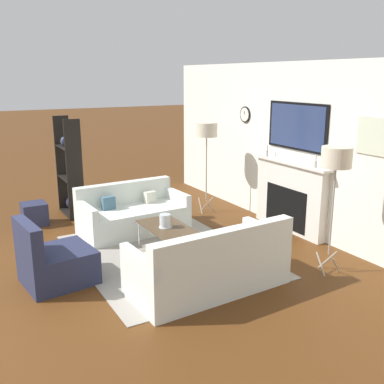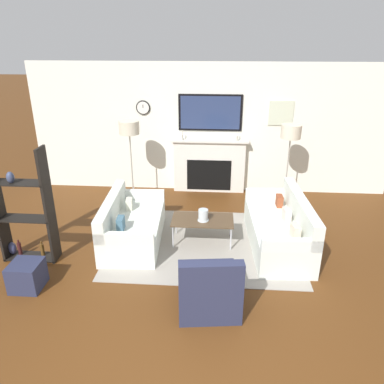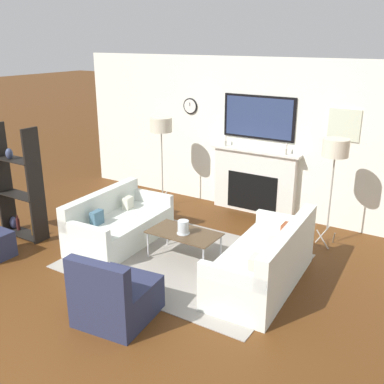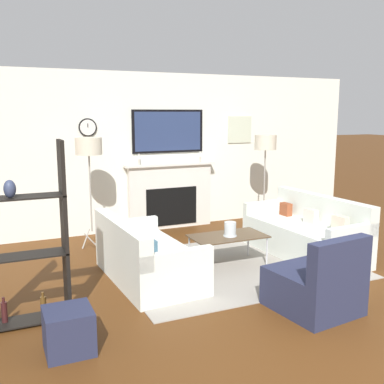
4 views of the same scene
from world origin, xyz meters
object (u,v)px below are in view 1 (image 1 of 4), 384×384
at_px(coffee_table, 167,229).
at_px(armchair, 54,262).
at_px(couch_left, 132,215).
at_px(floor_lamp_right, 337,159).
at_px(floor_lamp_left, 207,131).
at_px(ottoman, 35,214).
at_px(couch_right, 210,267).
at_px(shelf_unit, 69,172).
at_px(hurricane_candle, 165,222).

bearing_deg(coffee_table, armchair, -84.69).
bearing_deg(couch_left, floor_lamp_right, 30.28).
xyz_separation_m(couch_left, floor_lamp_right, (2.74, 1.60, 1.22)).
xyz_separation_m(coffee_table, floor_lamp_right, (1.57, 1.55, 1.10)).
bearing_deg(floor_lamp_left, armchair, -62.52).
bearing_deg(ottoman, floor_lamp_right, 37.20).
xyz_separation_m(couch_right, armchair, (-1.10, -1.56, -0.03)).
height_order(floor_lamp_left, shelf_unit, shelf_unit).
height_order(floor_lamp_left, ottoman, floor_lamp_left).
bearing_deg(couch_right, armchair, -125.05).
bearing_deg(shelf_unit, coffee_table, 14.68).
bearing_deg(shelf_unit, couch_left, 23.72).
xyz_separation_m(couch_left, ottoman, (-1.13, -1.34, -0.08)).
bearing_deg(floor_lamp_left, coffee_table, -46.01).
bearing_deg(coffee_table, ottoman, -148.88).
bearing_deg(floor_lamp_right, floor_lamp_left, -180.00).
distance_m(hurricane_candle, shelf_unit, 2.71).
relative_size(couch_left, couch_right, 0.90).
height_order(couch_right, coffee_table, couch_right).
bearing_deg(couch_left, shelf_unit, -156.28).
bearing_deg(couch_right, floor_lamp_right, 78.66).
relative_size(couch_right, shelf_unit, 1.09).
bearing_deg(hurricane_candle, coffee_table, 106.56).
height_order(hurricane_candle, shelf_unit, shelf_unit).
bearing_deg(couch_right, shelf_unit, -170.67).
height_order(couch_left, couch_right, couch_right).
xyz_separation_m(shelf_unit, ottoman, (0.30, -0.71, -0.61)).
height_order(armchair, ottoman, armchair).
relative_size(couch_left, ottoman, 4.31).
bearing_deg(armchair, couch_right, 54.95).
height_order(shelf_unit, ottoman, shelf_unit).
relative_size(armchair, floor_lamp_left, 0.53).
distance_m(couch_right, armchair, 1.91).
height_order(couch_left, ottoman, couch_left).
bearing_deg(floor_lamp_left, floor_lamp_right, 0.00).
xyz_separation_m(couch_right, shelf_unit, (-3.85, -0.63, 0.50)).
xyz_separation_m(armchair, shelf_unit, (-2.76, 0.93, 0.53)).
height_order(couch_right, hurricane_candle, couch_right).
xyz_separation_m(armchair, floor_lamp_right, (1.42, 3.16, 1.22)).
xyz_separation_m(couch_left, armchair, (1.33, -1.56, 0.00)).
bearing_deg(hurricane_candle, ottoman, -149.63).
relative_size(floor_lamp_left, floor_lamp_right, 1.01).
height_order(couch_right, ottoman, couch_right).
bearing_deg(floor_lamp_right, armchair, -114.15).
relative_size(armchair, coffee_table, 0.89).
relative_size(coffee_table, floor_lamp_right, 0.61).
bearing_deg(ottoman, hurricane_candle, 30.37).
bearing_deg(shelf_unit, couch_right, 9.33).
height_order(couch_right, armchair, couch_right).
height_order(coffee_table, floor_lamp_right, floor_lamp_right).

